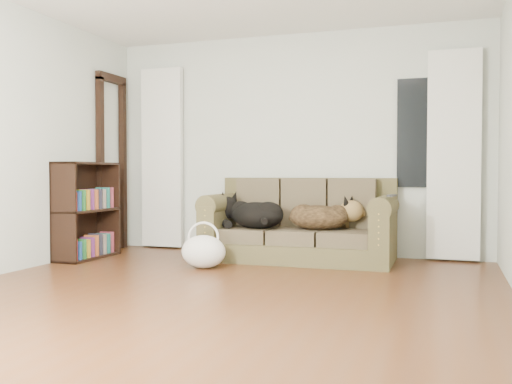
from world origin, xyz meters
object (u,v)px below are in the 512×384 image
(bookshelf, at_px, (87,214))
(dog_black_lab, at_px, (253,216))
(dog_shepherd, at_px, (322,216))
(tote_bag, at_px, (203,252))
(sofa, at_px, (299,219))

(bookshelf, bearing_deg, dog_black_lab, 23.71)
(dog_black_lab, bearing_deg, dog_shepherd, 38.20)
(tote_bag, relative_size, bookshelf, 0.43)
(dog_black_lab, xyz_separation_m, bookshelf, (-1.79, -0.52, 0.02))
(sofa, height_order, dog_shepherd, sofa)
(sofa, height_order, tote_bag, sofa)
(dog_shepherd, bearing_deg, tote_bag, 37.16)
(sofa, distance_m, dog_shepherd, 0.27)
(tote_bag, bearing_deg, sofa, 46.26)
(dog_black_lab, distance_m, bookshelf, 1.87)
(sofa, distance_m, dog_black_lab, 0.51)
(dog_shepherd, distance_m, bookshelf, 2.62)
(sofa, height_order, bookshelf, bookshelf)
(dog_black_lab, bearing_deg, bookshelf, -130.24)
(tote_bag, distance_m, bookshelf, 1.56)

